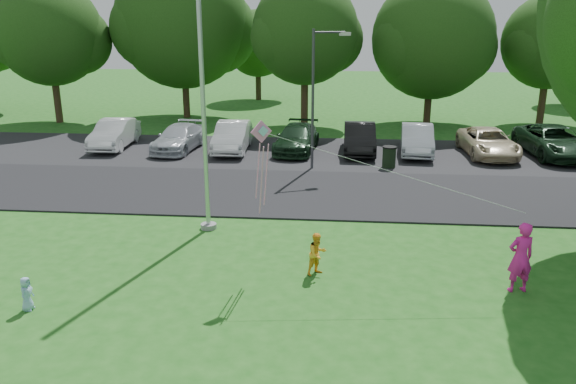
# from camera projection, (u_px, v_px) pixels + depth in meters

# --- Properties ---
(ground) EXTENTS (120.00, 120.00, 0.00)m
(ground) POSITION_uv_depth(u_px,v_px,m) (311.00, 312.00, 12.76)
(ground) COLOR #1D5C18
(ground) RESTS_ON ground
(park_road) EXTENTS (60.00, 6.00, 0.06)m
(park_road) POSITION_uv_depth(u_px,v_px,m) (323.00, 193.00, 21.31)
(park_road) COLOR black
(park_road) RESTS_ON ground
(parking_strip) EXTENTS (42.00, 7.00, 0.06)m
(parking_strip) POSITION_uv_depth(u_px,v_px,m) (327.00, 153.00, 27.49)
(parking_strip) COLOR black
(parking_strip) RESTS_ON ground
(flagpole) EXTENTS (0.50, 0.50, 10.00)m
(flagpole) POSITION_uv_depth(u_px,v_px,m) (203.00, 97.00, 16.57)
(flagpole) COLOR #B7BABF
(flagpole) RESTS_ON ground
(street_lamp) EXTENTS (1.59, 0.78, 5.97)m
(street_lamp) POSITION_uv_depth(u_px,v_px,m) (318.00, 87.00, 23.74)
(street_lamp) COLOR #3F3F44
(street_lamp) RESTS_ON ground
(trash_can) EXTENTS (0.63, 0.63, 0.99)m
(trash_can) POSITION_uv_depth(u_px,v_px,m) (389.00, 157.00, 24.73)
(trash_can) COLOR black
(trash_can) RESTS_ON ground
(tree_row) EXTENTS (64.35, 11.94, 10.88)m
(tree_row) POSITION_uv_depth(u_px,v_px,m) (359.00, 29.00, 33.95)
(tree_row) COLOR #332316
(tree_row) RESTS_ON ground
(horizon_trees) EXTENTS (77.46, 7.20, 7.02)m
(horizon_trees) POSITION_uv_depth(u_px,v_px,m) (386.00, 46.00, 43.33)
(horizon_trees) COLOR #332316
(horizon_trees) RESTS_ON ground
(parked_cars) EXTENTS (23.76, 5.36, 1.44)m
(parked_cars) POSITION_uv_depth(u_px,v_px,m) (355.00, 139.00, 27.31)
(parked_cars) COLOR silver
(parked_cars) RESTS_ON ground
(woman) EXTENTS (0.73, 0.57, 1.78)m
(woman) POSITION_uv_depth(u_px,v_px,m) (520.00, 257.00, 13.50)
(woman) COLOR #E81E97
(woman) RESTS_ON ground
(child_yellow) EXTENTS (0.70, 0.69, 1.13)m
(child_yellow) POSITION_uv_depth(u_px,v_px,m) (317.00, 254.00, 14.50)
(child_yellow) COLOR yellow
(child_yellow) RESTS_ON ground
(child_blue) EXTENTS (0.26, 0.40, 0.81)m
(child_blue) POSITION_uv_depth(u_px,v_px,m) (27.00, 294.00, 12.75)
(child_blue) COLOR #8FBCDC
(child_blue) RESTS_ON ground
(kite) EXTENTS (6.56, 0.63, 2.44)m
(kite) POSITION_uv_depth(u_px,v_px,m) (269.00, 151.00, 13.66)
(kite) COLOR pink
(kite) RESTS_ON ground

